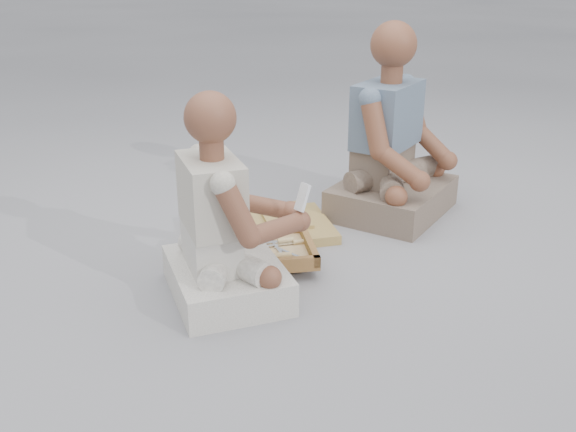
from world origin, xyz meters
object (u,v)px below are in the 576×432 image
tool_tray (259,251)px  companion (392,153)px  craftsman (224,231)px  carved_panel (260,229)px

tool_tray → companion: size_ratio=0.59×
craftsman → companion: 1.17m
craftsman → companion: companion is taller
carved_panel → tool_tray: 0.34m
tool_tray → companion: companion is taller
carved_panel → companion: bearing=-6.7°
craftsman → companion: bearing=119.0°
companion → carved_panel: bearing=-34.5°
tool_tray → companion: (0.87, 0.22, 0.25)m
craftsman → carved_panel: bearing=149.8°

